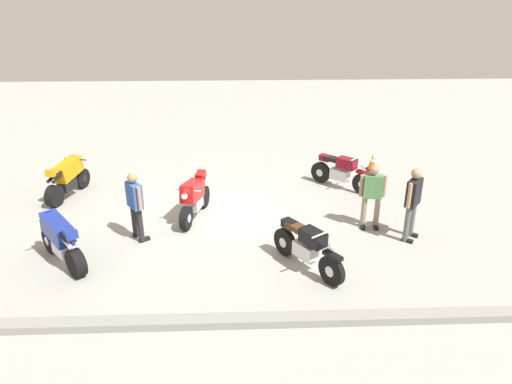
# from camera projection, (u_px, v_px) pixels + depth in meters

# --- Properties ---
(ground_plane) EXTENTS (40.00, 40.00, 0.00)m
(ground_plane) POSITION_uv_depth(u_px,v_px,m) (217.00, 212.00, 12.54)
(ground_plane) COLOR #9E9E99
(curb_edge) EXTENTS (14.00, 0.30, 0.15)m
(curb_edge) POSITION_uv_depth(u_px,v_px,m) (207.00, 322.00, 8.29)
(curb_edge) COLOR gray
(curb_edge) RESTS_ON ground
(motorcycle_maroon_cruiser) EXTENTS (1.61, 1.51, 1.09)m
(motorcycle_maroon_cruiser) POSITION_uv_depth(u_px,v_px,m) (341.00, 171.00, 13.90)
(motorcycle_maroon_cruiser) COLOR black
(motorcycle_maroon_cruiser) RESTS_ON ground
(motorcycle_red_sportbike) EXTENTS (0.80, 1.94, 1.14)m
(motorcycle_red_sportbike) POSITION_uv_depth(u_px,v_px,m) (194.00, 197.00, 12.03)
(motorcycle_red_sportbike) COLOR black
(motorcycle_red_sportbike) RESTS_ON ground
(motorcycle_blue_sportbike) EXTENTS (1.43, 1.59, 1.14)m
(motorcycle_blue_sportbike) POSITION_uv_depth(u_px,v_px,m) (60.00, 239.00, 9.99)
(motorcycle_blue_sportbike) COLOR black
(motorcycle_blue_sportbike) RESTS_ON ground
(motorcycle_black_cruiser) EXTENTS (1.28, 1.79, 1.09)m
(motorcycle_black_cruiser) POSITION_uv_depth(u_px,v_px,m) (307.00, 247.00, 9.82)
(motorcycle_black_cruiser) COLOR black
(motorcycle_black_cruiser) RESTS_ON ground
(motorcycle_orange_sportbike) EXTENTS (0.83, 1.93, 1.14)m
(motorcycle_orange_sportbike) POSITION_uv_depth(u_px,v_px,m) (67.00, 177.00, 13.29)
(motorcycle_orange_sportbike) COLOR black
(motorcycle_orange_sportbike) RESTS_ON ground
(person_in_green_shirt) EXTENTS (0.64, 0.34, 1.64)m
(person_in_green_shirt) POSITION_uv_depth(u_px,v_px,m) (372.00, 193.00, 11.40)
(person_in_green_shirt) COLOR gray
(person_in_green_shirt) RESTS_ON ground
(person_in_black_shirt) EXTENTS (0.54, 0.59, 1.78)m
(person_in_black_shirt) POSITION_uv_depth(u_px,v_px,m) (413.00, 199.00, 10.82)
(person_in_black_shirt) COLOR #59595B
(person_in_black_shirt) RESTS_ON ground
(person_in_blue_shirt) EXTENTS (0.51, 0.58, 1.69)m
(person_in_blue_shirt) POSITION_uv_depth(u_px,v_px,m) (135.00, 202.00, 10.82)
(person_in_blue_shirt) COLOR #262628
(person_in_blue_shirt) RESTS_ON ground
(traffic_cone) EXTENTS (0.36, 0.36, 0.53)m
(traffic_cone) POSITION_uv_depth(u_px,v_px,m) (372.00, 162.00, 15.44)
(traffic_cone) COLOR black
(traffic_cone) RESTS_ON ground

